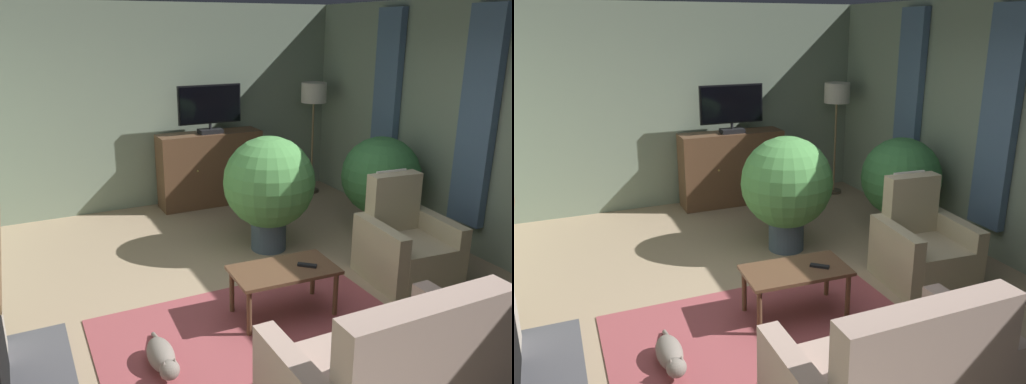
% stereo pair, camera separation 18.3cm
% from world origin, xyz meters
% --- Properties ---
extents(ground_plane, '(5.86, 7.32, 0.04)m').
position_xyz_m(ground_plane, '(0.00, 0.00, -0.02)').
color(ground_plane, tan).
extents(wall_back, '(5.86, 0.10, 2.79)m').
position_xyz_m(wall_back, '(0.00, 3.41, 1.39)').
color(wall_back, gray).
rests_on(wall_back, ground_plane).
extents(wall_right_with_window, '(0.10, 7.32, 2.79)m').
position_xyz_m(wall_right_with_window, '(2.68, 0.00, 1.39)').
color(wall_right_with_window, gray).
rests_on(wall_right_with_window, ground_plane).
extents(curtain_panel_near, '(0.10, 0.44, 2.34)m').
position_xyz_m(curtain_panel_near, '(2.57, 0.22, 1.53)').
color(curtain_panel_near, slate).
extents(curtain_panel_far, '(0.10, 0.44, 2.34)m').
position_xyz_m(curtain_panel_far, '(2.57, 1.72, 1.53)').
color(curtain_panel_far, slate).
extents(rug_central, '(2.58, 2.08, 0.01)m').
position_xyz_m(rug_central, '(-0.29, -0.50, 0.01)').
color(rug_central, '#9E474C').
rests_on(rug_central, ground_plane).
extents(tv_cabinet, '(1.47, 0.45, 1.05)m').
position_xyz_m(tv_cabinet, '(0.58, 3.06, 0.50)').
color(tv_cabinet, '#402A1C').
rests_on(tv_cabinet, ground_plane).
extents(television, '(0.90, 0.20, 0.67)m').
position_xyz_m(television, '(0.58, 3.01, 1.41)').
color(television, black).
rests_on(television, tv_cabinet).
extents(coffee_table, '(0.95, 0.55, 0.45)m').
position_xyz_m(coffee_table, '(0.08, -0.10, 0.39)').
color(coffee_table, brown).
rests_on(coffee_table, ground_plane).
extents(tv_remote, '(0.16, 0.15, 0.02)m').
position_xyz_m(tv_remote, '(0.28, -0.15, 0.46)').
color(tv_remote, black).
rests_on(tv_remote, coffee_table).
extents(sofa_floral, '(1.48, 0.87, 1.01)m').
position_xyz_m(sofa_floral, '(0.06, -1.56, 0.33)').
color(sofa_floral, '#BC9E8E').
rests_on(sofa_floral, ground_plane).
extents(armchair_angled_to_table, '(0.88, 0.87, 1.05)m').
position_xyz_m(armchair_angled_to_table, '(1.55, 0.02, 0.33)').
color(armchair_angled_to_table, tan).
rests_on(armchair_angled_to_table, ground_plane).
extents(potted_plant_on_hearth_side, '(0.96, 0.96, 1.22)m').
position_xyz_m(potted_plant_on_hearth_side, '(2.06, 1.10, 0.73)').
color(potted_plant_on_hearth_side, '#3D4C5B').
rests_on(potted_plant_on_hearth_side, ground_plane).
extents(potted_plant_leafy_by_curtain, '(1.04, 1.04, 1.33)m').
position_xyz_m(potted_plant_leafy_by_curtain, '(0.61, 1.25, 0.78)').
color(potted_plant_leafy_by_curtain, '#3D4C5B').
rests_on(potted_plant_leafy_by_curtain, ground_plane).
extents(cat, '(0.20, 0.73, 0.22)m').
position_xyz_m(cat, '(-1.12, -0.41, 0.10)').
color(cat, gray).
rests_on(cat, ground_plane).
extents(floor_lamp, '(0.38, 0.38, 1.69)m').
position_xyz_m(floor_lamp, '(2.19, 2.91, 1.44)').
color(floor_lamp, '#4C4233').
rests_on(floor_lamp, ground_plane).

